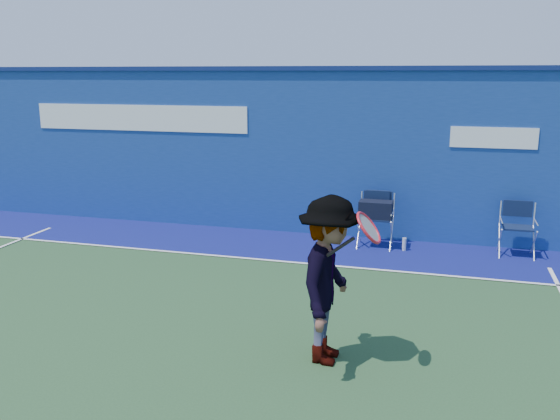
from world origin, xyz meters
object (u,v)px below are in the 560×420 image
(directors_chair_right, at_px, (517,239))
(tennis_player, at_px, (329,280))
(water_bottle, at_px, (404,244))
(directors_chair_left, at_px, (375,224))

(directors_chair_right, distance_m, tennis_player, 5.03)
(tennis_player, bearing_deg, water_bottle, 83.36)
(directors_chair_left, relative_size, directors_chair_right, 1.07)
(directors_chair_right, bearing_deg, water_bottle, -173.01)
(directors_chair_left, distance_m, tennis_player, 4.35)
(directors_chair_left, bearing_deg, directors_chair_right, 2.63)
(water_bottle, bearing_deg, tennis_player, -96.64)
(water_bottle, height_order, tennis_player, tennis_player)
(directors_chair_left, xyz_separation_m, directors_chair_right, (2.31, 0.11, -0.13))
(directors_chair_left, height_order, tennis_player, tennis_player)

